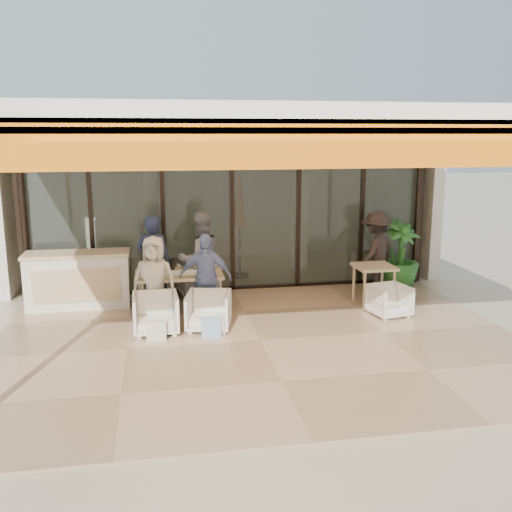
# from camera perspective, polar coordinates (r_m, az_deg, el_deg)

# --- Properties ---
(ground) EXTENTS (70.00, 70.00, 0.00)m
(ground) POSITION_cam_1_polar(r_m,az_deg,el_deg) (8.81, 0.41, -8.58)
(ground) COLOR #C6B293
(ground) RESTS_ON ground
(terrace_floor) EXTENTS (8.00, 6.00, 0.01)m
(terrace_floor) POSITION_cam_1_polar(r_m,az_deg,el_deg) (8.81, 0.41, -8.55)
(terrace_floor) COLOR tan
(terrace_floor) RESTS_ON ground
(terrace_structure) EXTENTS (8.00, 6.00, 3.40)m
(terrace_structure) POSITION_cam_1_polar(r_m,az_deg,el_deg) (7.98, 0.81, 13.10)
(terrace_structure) COLOR silver
(terrace_structure) RESTS_ON ground
(glass_storefront) EXTENTS (8.08, 0.10, 3.20)m
(glass_storefront) POSITION_cam_1_polar(r_m,az_deg,el_deg) (11.30, -2.41, 4.41)
(glass_storefront) COLOR #9EADA3
(glass_storefront) RESTS_ON ground
(interior_block) EXTENTS (9.05, 3.62, 3.52)m
(interior_block) POSITION_cam_1_polar(r_m,az_deg,el_deg) (13.53, -3.77, 8.34)
(interior_block) COLOR silver
(interior_block) RESTS_ON ground
(host_counter) EXTENTS (1.85, 0.65, 1.04)m
(host_counter) POSITION_cam_1_polar(r_m,az_deg,el_deg) (10.79, -17.34, -2.28)
(host_counter) COLOR silver
(host_counter) RESTS_ON ground
(dining_table) EXTENTS (1.50, 0.90, 0.93)m
(dining_table) POSITION_cam_1_polar(r_m,az_deg,el_deg) (10.03, -7.76, -2.00)
(dining_table) COLOR #DABD85
(dining_table) RESTS_ON ground
(chair_far_left) EXTENTS (0.63, 0.59, 0.64)m
(chair_far_left) POSITION_cam_1_polar(r_m,az_deg,el_deg) (11.02, -10.09, -2.75)
(chair_far_left) COLOR white
(chair_far_left) RESTS_ON ground
(chair_far_right) EXTENTS (0.80, 0.77, 0.72)m
(chair_far_right) POSITION_cam_1_polar(r_m,az_deg,el_deg) (11.04, -5.74, -2.38)
(chair_far_right) COLOR white
(chair_far_right) RESTS_ON ground
(chair_near_left) EXTENTS (0.72, 0.68, 0.72)m
(chair_near_left) POSITION_cam_1_polar(r_m,az_deg,el_deg) (9.19, -10.01, -5.51)
(chair_near_left) COLOR white
(chair_near_left) RESTS_ON ground
(chair_near_right) EXTENTS (0.81, 0.77, 0.70)m
(chair_near_right) POSITION_cam_1_polar(r_m,az_deg,el_deg) (9.22, -4.77, -5.34)
(chair_near_right) COLOR white
(chair_near_right) RESTS_ON ground
(diner_navy) EXTENTS (0.73, 0.59, 1.72)m
(diner_navy) POSITION_cam_1_polar(r_m,az_deg,el_deg) (10.41, -10.18, -0.59)
(diner_navy) COLOR #191F37
(diner_navy) RESTS_ON ground
(diner_grey) EXTENTS (1.01, 0.89, 1.75)m
(diner_grey) POSITION_cam_1_polar(r_m,az_deg,el_deg) (10.44, -5.57, -0.32)
(diner_grey) COLOR slate
(diner_grey) RESTS_ON ground
(diner_cream) EXTENTS (0.82, 0.65, 1.49)m
(diner_cream) POSITION_cam_1_polar(r_m,az_deg,el_deg) (9.56, -10.12, -2.42)
(diner_cream) COLOR beige
(diner_cream) RESTS_ON ground
(diner_periwinkle) EXTENTS (0.93, 0.51, 1.50)m
(diner_periwinkle) POSITION_cam_1_polar(r_m,az_deg,el_deg) (9.59, -5.10, -2.18)
(diner_periwinkle) COLOR #7082BA
(diner_periwinkle) RESTS_ON ground
(tote_bag_cream) EXTENTS (0.30, 0.10, 0.34)m
(tote_bag_cream) POSITION_cam_1_polar(r_m,az_deg,el_deg) (8.87, -9.94, -7.46)
(tote_bag_cream) COLOR silver
(tote_bag_cream) RESTS_ON ground
(tote_bag_blue) EXTENTS (0.30, 0.10, 0.34)m
(tote_bag_blue) POSITION_cam_1_polar(r_m,az_deg,el_deg) (8.90, -4.49, -7.22)
(tote_bag_blue) COLOR #99BFD8
(tote_bag_blue) RESTS_ON ground
(side_table) EXTENTS (0.70, 0.70, 0.74)m
(side_table) POSITION_cam_1_polar(r_m,az_deg,el_deg) (10.73, 11.72, -1.48)
(side_table) COLOR #DABD85
(side_table) RESTS_ON ground
(side_chair) EXTENTS (0.71, 0.68, 0.63)m
(side_chair) POSITION_cam_1_polar(r_m,az_deg,el_deg) (10.15, 13.21, -4.23)
(side_chair) COLOR white
(side_chair) RESTS_ON ground
(standing_woman) EXTENTS (1.21, 1.13, 1.64)m
(standing_woman) POSITION_cam_1_polar(r_m,az_deg,el_deg) (11.51, 11.91, 0.34)
(standing_woman) COLOR black
(standing_woman) RESTS_ON ground
(potted_palm) EXTENTS (1.01, 1.01, 1.42)m
(potted_palm) POSITION_cam_1_polar(r_m,az_deg,el_deg) (11.86, 14.13, 0.06)
(potted_palm) COLOR #1E5919
(potted_palm) RESTS_ON ground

